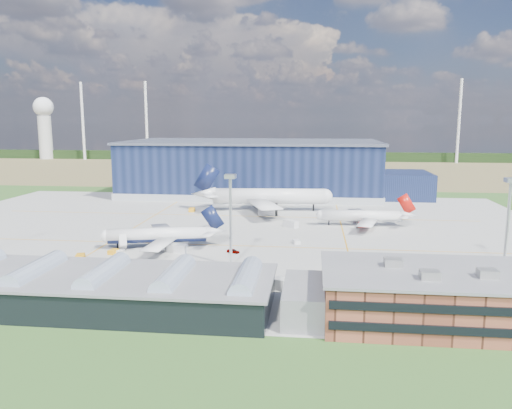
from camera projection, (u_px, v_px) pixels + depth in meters
name	position (u px, v px, depth m)	size (l,w,h in m)	color
ground	(215.00, 237.00, 155.34)	(600.00, 600.00, 0.00)	#2D5520
apron	(221.00, 230.00, 165.13)	(220.00, 160.00, 0.08)	gray
farmland	(273.00, 169.00, 370.79)	(600.00, 220.00, 0.01)	olive
treeline	(280.00, 156.00, 448.47)	(600.00, 8.00, 8.00)	black
horizon_dressing	(73.00, 122.00, 459.72)	(440.20, 18.00, 70.00)	white
hangar	(258.00, 170.00, 245.92)	(145.00, 62.00, 26.10)	#101A38
ops_building	(450.00, 296.00, 89.51)	(46.00, 23.00, 10.90)	brown
glass_concourse	(122.00, 289.00, 96.70)	(78.00, 23.00, 8.60)	black
light_mast_center	(230.00, 205.00, 122.24)	(2.60, 2.60, 23.00)	silver
light_mast_east	(509.00, 211.00, 114.83)	(2.60, 2.60, 23.00)	silver
airliner_navy	(157.00, 228.00, 141.70)	(35.86, 35.08, 11.69)	white
airliner_red	(361.00, 210.00, 170.55)	(34.46, 33.71, 11.24)	white
airliner_widebody	(269.00, 188.00, 198.62)	(56.79, 55.55, 18.52)	white
gse_tug_a	(80.00, 257.00, 130.33)	(2.07, 3.38, 1.41)	orange
gse_tug_b	(113.00, 252.00, 135.61)	(1.93, 2.90, 1.26)	orange
gse_van_a	(177.00, 248.00, 137.05)	(2.35, 5.40, 2.35)	silver
gse_cart_a	(296.00, 242.00, 146.92)	(1.81, 2.72, 1.18)	silver
gse_van_b	(291.00, 224.00, 169.35)	(2.45, 5.35, 2.45)	silver
gse_tug_c	(192.00, 210.00, 198.34)	(2.11, 3.38, 1.48)	orange
gse_cart_b	(256.00, 205.00, 211.68)	(1.89, 2.84, 1.23)	silver
gse_van_c	(275.00, 283.00, 107.54)	(2.58, 5.37, 2.58)	silver
airstair	(123.00, 246.00, 138.54)	(1.98, 4.95, 3.17)	silver
car_a	(233.00, 251.00, 136.46)	(1.44, 3.58, 1.22)	#99999E
car_b	(99.00, 282.00, 110.13)	(1.28, 3.66, 1.21)	#99999E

